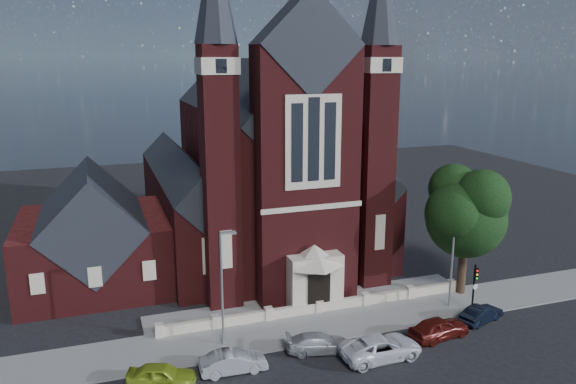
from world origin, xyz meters
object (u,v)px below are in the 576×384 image
Objects in this scene: parish_hall at (93,240)px; street_lamp_left at (223,282)px; traffic_signal at (475,283)px; street_tree at (470,214)px; car_silver_b at (319,343)px; car_white_suv at (381,348)px; street_lamp_right at (454,252)px; car_silver_a at (233,362)px; car_dark_red at (439,328)px; car_lime_van at (161,375)px; car_navy at (481,314)px; church at (258,169)px.

parish_hall is 1.51× the size of street_lamp_left.
traffic_signal is (18.91, -1.57, -2.02)m from street_lamp_left.
car_silver_b is at bearing -162.65° from street_tree.
car_white_suv is (9.23, -5.00, -3.84)m from street_lamp_left.
street_lamp_right is at bearing -63.05° from car_silver_b.
car_dark_red is at bearing -89.80° from car_silver_a.
car_dark_red is at bearing -72.26° from car_lime_van.
street_tree reaches higher than traffic_signal.
car_white_suv is 1.43× the size of car_navy.
car_white_suv reaches higher than car_navy.
traffic_signal is at bearing -59.99° from street_lamp_right.
church is 20.84m from street_lamp_left.
car_silver_a is at bearing 79.16° from car_white_suv.
parish_hall is 28.89m from car_dark_red.
car_silver_b is 8.68m from car_dark_red.
car_silver_a reaches higher than car_silver_b.
car_silver_a is (-19.15, -1.87, -1.89)m from traffic_signal.
car_silver_b is 1.15× the size of car_navy.
parish_hall is at bearing 42.61° from car_dark_red.
street_tree is 5.70m from traffic_signal.
church is 6.42× the size of car_white_suv.
car_lime_van is at bearing 107.21° from car_silver_b.
parish_hall is 2.72× the size of car_dark_red.
parish_hall reaches higher than car_white_suv.
car_lime_van reaches higher than car_silver_a.
street_lamp_right is (-2.51, -1.71, -2.36)m from street_tree.
car_silver_a is at bearing 73.71° from car_navy.
parish_hall is 31.85m from car_navy.
street_lamp_right is 1.80× the size of car_dark_red.
car_silver_b is (5.96, 0.54, -0.06)m from car_silver_a.
car_silver_b is (-12.28, -2.91, -3.97)m from street_lamp_right.
street_lamp_left is 5.22m from car_silver_a.
street_tree is 26.44m from car_lime_van.
car_white_suv reaches higher than car_lime_van.
parish_hall is at bearing 40.80° from car_white_suv.
traffic_signal is at bearing -66.39° from car_lime_van.
street_lamp_left is 1.86× the size of car_silver_b.
car_white_suv is at bearing -97.27° from car_silver_a.
traffic_signal is (0.91, -1.57, -2.02)m from street_lamp_right.
street_lamp_right is at bearing -61.96° from church.
car_silver_a is at bearing -110.00° from church.
church is 7.78× the size of car_dark_red.
parish_hall is 25.91m from car_white_suv.
street_lamp_left reaches higher than car_silver_b.
traffic_signal is 5.44m from car_dark_red.
street_lamp_left is at bearing 65.96° from car_dark_red.
car_white_suv is (13.87, -1.43, 0.05)m from car_lime_van.
car_white_suv is (17.32, -19.00, -3.26)m from parish_hall.
church is at bearing -10.36° from car_lime_van.
church is 21.76m from street_lamp_right.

